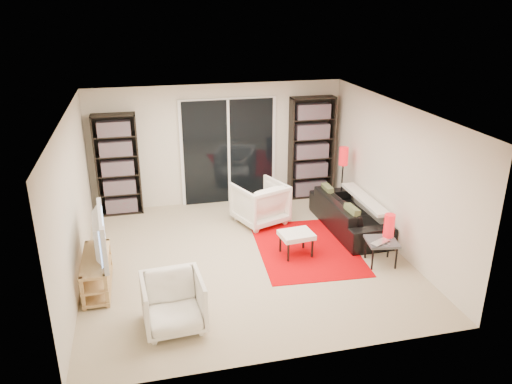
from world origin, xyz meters
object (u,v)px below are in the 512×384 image
tv_stand (97,272)px  armchair_back (260,203)px  side_table (382,243)px  ottoman (296,236)px  armchair_front (173,303)px  sofa (349,214)px  floor_lamp (343,163)px  bookshelf_right (311,148)px  bookshelf_left (118,165)px

tv_stand → armchair_back: armchair_back is taller
side_table → armchair_back: bearing=127.2°
ottoman → side_table: size_ratio=1.05×
armchair_back → armchair_front: bearing=36.7°
sofa → armchair_front: armchair_front is taller
side_table → sofa: bearing=88.8°
sofa → armchair_back: 1.64m
armchair_back → side_table: bearing=106.5°
tv_stand → ottoman: tv_stand is taller
sofa → floor_lamp: floor_lamp is taller
bookshelf_right → ottoman: bearing=-113.8°
bookshelf_right → side_table: bookshelf_right is taller
armchair_front → armchair_back: bearing=53.6°
ottoman → floor_lamp: 2.22m
bookshelf_left → tv_stand: (-0.30, -2.73, -0.71)m
sofa → armchair_front: 3.98m
tv_stand → side_table: size_ratio=2.15×
side_table → floor_lamp: size_ratio=0.42×
bookshelf_right → armchair_front: bookshelf_right is taller
bookshelf_left → bookshelf_right: 3.85m
armchair_back → floor_lamp: 1.80m
armchair_front → side_table: 3.41m
sofa → armchair_front: size_ratio=2.63×
bookshelf_right → sofa: 1.87m
side_table → floor_lamp: (0.22, 2.15, 0.61)m
tv_stand → floor_lamp: (4.50, 1.88, 0.70)m
bookshelf_right → floor_lamp: 0.93m
armchair_front → ottoman: bearing=31.3°
bookshelf_left → ottoman: (2.77, -2.44, -0.63)m
ottoman → tv_stand: bearing=-174.5°
tv_stand → sofa: size_ratio=0.57×
armchair_front → bookshelf_left: bearing=96.2°
sofa → floor_lamp: (0.19, 0.85, 0.67)m
armchair_front → floor_lamp: (3.51, 3.05, 0.62)m
bookshelf_left → armchair_back: bearing=-23.0°
tv_stand → armchair_back: (2.81, 1.67, 0.13)m
ottoman → side_table: 1.34m
bookshelf_left → ottoman: size_ratio=3.48×
armchair_front → side_table: armchair_front is taller
floor_lamp → sofa: bearing=-102.4°
side_table → floor_lamp: floor_lamp is taller
bookshelf_left → tv_stand: bookshelf_left is taller
bookshelf_right → floor_lamp: size_ratio=1.64×
armchair_front → side_table: size_ratio=1.44×
bookshelf_left → armchair_back: 2.78m
side_table → bookshelf_left: bearing=142.9°
sofa → ottoman: sofa is taller
ottoman → side_table: (1.21, -0.57, 0.01)m
side_table → bookshelf_right: bearing=92.5°
floor_lamp → side_table: bearing=-95.7°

